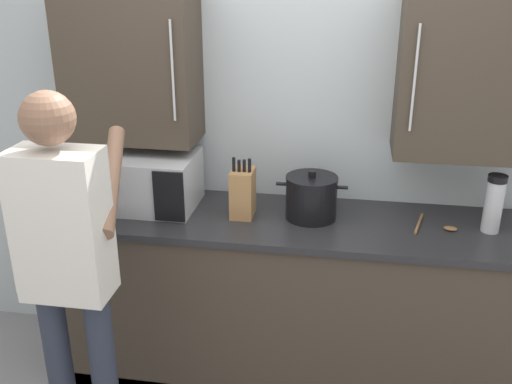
{
  "coord_description": "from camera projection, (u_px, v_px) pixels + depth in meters",
  "views": [
    {
      "loc": [
        0.28,
        -1.78,
        2.15
      ],
      "look_at": [
        -0.15,
        0.8,
        1.1
      ],
      "focal_mm": 41.04,
      "sensor_mm": 36.0,
      "label": 1
    }
  ],
  "objects": [
    {
      "name": "microwave_oven",
      "position": [
        138.0,
        181.0,
        3.0
      ],
      "size": [
        0.55,
        0.75,
        0.28
      ],
      "color": "#B7BABF",
      "rests_on": "counter_unit"
    },
    {
      "name": "thermos_flask",
      "position": [
        494.0,
        203.0,
        2.72
      ],
      "size": [
        0.09,
        0.09,
        0.28
      ],
      "color": "#B7BABF",
      "rests_on": "counter_unit"
    },
    {
      "name": "person_figure",
      "position": [
        68.0,
        263.0,
        2.3
      ],
      "size": [
        0.44,
        0.6,
        1.72
      ],
      "color": "#282D3D",
      "rests_on": "ground_plane"
    },
    {
      "name": "back_wall_tiled",
      "position": [
        296.0,
        114.0,
        3.02
      ],
      "size": [
        4.35,
        0.44,
        2.66
      ],
      "color": "#B2BCC1",
      "rests_on": "ground_plane"
    },
    {
      "name": "stock_pot",
      "position": [
        311.0,
        197.0,
        2.88
      ],
      "size": [
        0.35,
        0.26,
        0.25
      ],
      "color": "black",
      "rests_on": "counter_unit"
    },
    {
      "name": "counter_unit",
      "position": [
        286.0,
        300.0,
        3.08
      ],
      "size": [
        2.34,
        0.63,
        0.95
      ],
      "color": "#3D3328",
      "rests_on": "ground_plane"
    },
    {
      "name": "wooden_spoon",
      "position": [
        434.0,
        226.0,
        2.8
      ],
      "size": [
        0.21,
        0.23,
        0.02
      ],
      "color": "brown",
      "rests_on": "counter_unit"
    },
    {
      "name": "knife_block",
      "position": [
        243.0,
        193.0,
        2.89
      ],
      "size": [
        0.11,
        0.15,
        0.31
      ],
      "color": "#A37547",
      "rests_on": "counter_unit"
    }
  ]
}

